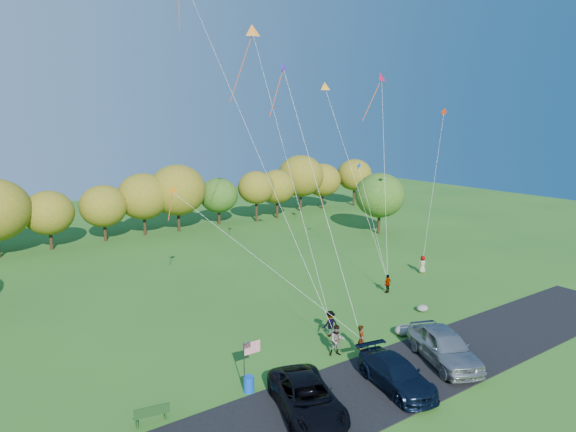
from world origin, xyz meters
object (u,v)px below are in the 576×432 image
flyer_a (361,340)px  flyer_e (422,264)px  flyer_d (388,284)px  trash_barrel (249,384)px  minivan_dark (307,397)px  flyer_c (330,324)px  flyer_b (337,340)px  minivan_navy (396,374)px  park_bench (152,414)px  minivan_silver (444,346)px

flyer_a → flyer_e: 18.22m
flyer_d → trash_barrel: bearing=12.5°
minivan_dark → flyer_e: minivan_dark is taller
flyer_a → trash_barrel: flyer_a is taller
minivan_dark → flyer_d: bearing=50.7°
flyer_e → flyer_c: bearing=50.8°
flyer_b → flyer_a: bearing=-3.7°
flyer_d → trash_barrel: (-17.07, -6.71, -0.35)m
minivan_navy → park_bench: (-11.58, 4.33, -0.35)m
minivan_silver → minivan_navy: bearing=-152.0°
flyer_e → minivan_dark: bearing=58.8°
minivan_navy → flyer_b: 4.70m
minivan_silver → flyer_d: size_ratio=3.82×
minivan_dark → flyer_a: size_ratio=3.14×
minivan_navy → flyer_d: minivan_navy is taller
minivan_navy → trash_barrel: minivan_navy is taller
flyer_c → flyer_b: bearing=63.4°
minivan_dark → minivan_silver: 9.61m
flyer_a → flyer_c: 3.07m
minivan_silver → minivan_dark: bearing=-159.6°
park_bench → flyer_a: bearing=9.3°
park_bench → trash_barrel: (5.12, -0.18, -0.06)m
flyer_c → flyer_e: (15.77, 5.81, -0.06)m
minivan_dark → park_bench: minivan_dark is taller
minivan_silver → flyer_e: (12.79, 12.46, -0.25)m
flyer_e → park_bench: size_ratio=0.99×
flyer_a → flyer_c: (0.14, 3.06, -0.06)m
flyer_d → minivan_dark: bearing=23.4°
minivan_navy → park_bench: minivan_navy is taller
minivan_navy → flyer_e: size_ratio=3.29×
trash_barrel → minivan_navy: bearing=-32.8°
minivan_navy → flyer_e: flyer_e is taller
minivan_dark → park_bench: size_ratio=3.57×
flyer_e → trash_barrel: flyer_e is taller
minivan_navy → park_bench: 12.36m
minivan_dark → flyer_c: bearing=61.5°
flyer_c → trash_barrel: size_ratio=2.07×
minivan_silver → flyer_d: 12.20m
flyer_a → flyer_d: bearing=-14.9°
flyer_e → park_bench: (-28.73, -8.52, -0.32)m
flyer_a → flyer_c: size_ratio=1.07×
flyer_a → flyer_c: flyer_a is taller
minivan_silver → flyer_a: 4.75m
park_bench → flyer_d: bearing=27.3°
flyer_a → park_bench: flyer_a is taller
minivan_dark → park_bench: bearing=169.3°
minivan_navy → park_bench: bearing=171.0°
flyer_b → minivan_dark: bearing=-117.4°
flyer_b → minivan_navy: bearing=-63.8°
flyer_c → trash_barrel: flyer_c is taller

